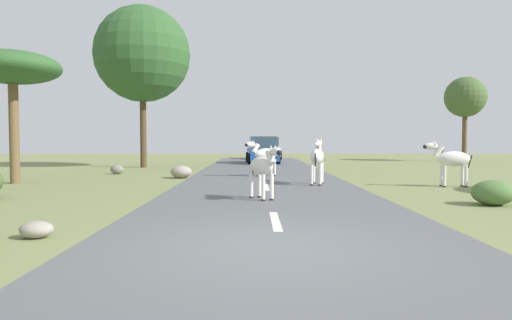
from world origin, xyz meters
The scene contains 16 objects.
ground_plane centered at (0.00, 0.00, 0.00)m, with size 90.00×90.00×0.00m, color olive.
road centered at (0.23, 0.00, 0.03)m, with size 6.00×64.00×0.05m, color #56595B.
lane_markings centered at (0.23, -1.00, 0.05)m, with size 0.16×56.00×0.01m.
zebra_0 centered at (0.06, 5.04, 0.89)m, with size 0.91×1.37×1.40m.
zebra_1 centered at (6.41, 8.57, 0.92)m, with size 1.64×0.47×1.54m.
zebra_2 centered at (0.27, 12.37, 0.95)m, with size 1.46×1.01×1.51m.
zebra_3 centered at (1.99, 8.93, 1.00)m, with size 0.68×1.66×1.59m.
car_0 centered at (0.96, 29.89, 0.85)m, with size 2.13×4.39×1.74m.
car_1 centered at (0.41, 23.11, 0.85)m, with size 2.22×4.44×1.74m.
tree_0 centered at (15.16, 26.25, 4.63)m, with size 2.92×2.92×6.13m.
tree_1 centered at (-6.45, 19.29, 6.39)m, with size 5.37×5.37×9.09m.
tree_4 centered at (-8.79, 9.87, 4.08)m, with size 3.33×3.33×4.74m.
bush_1 centered at (5.57, 4.34, 0.30)m, with size 1.01×0.91×0.60m, color #4C7038.
rock_0 centered at (-3.66, 0.78, 0.14)m, with size 0.53×0.44×0.28m, color gray.
rock_3 centered at (-6.44, 14.23, 0.22)m, with size 0.60×0.43×0.43m, color gray.
rock_4 centered at (-3.15, 12.06, 0.26)m, with size 0.87×0.83×0.52m, color gray.
Camera 1 is at (-0.19, -6.39, 1.57)m, focal length 31.63 mm.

